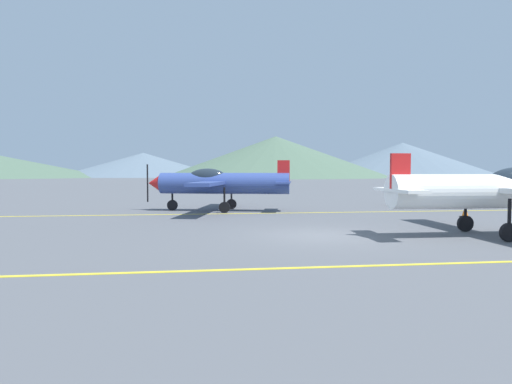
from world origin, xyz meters
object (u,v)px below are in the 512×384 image
Objects in this scene: airplane_near at (501,190)px; traffic_cone_front at (465,211)px; airplane_mid at (219,183)px; car_sedan at (435,193)px.

airplane_near is 6.40m from traffic_cone_front.
airplane_mid is at bearing 157.32° from traffic_cone_front.
airplane_mid is 1.97× the size of car_sedan.
car_sedan is 6.46m from traffic_cone_front.
airplane_mid is 12.44m from traffic_cone_front.
airplane_near is 1.97× the size of car_sedan.
airplane_near is at bearing -49.69° from airplane_mid.
airplane_mid reaches higher than car_sedan.
airplane_mid reaches higher than traffic_cone_front.
traffic_cone_front is at bearing 66.68° from airplane_near.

